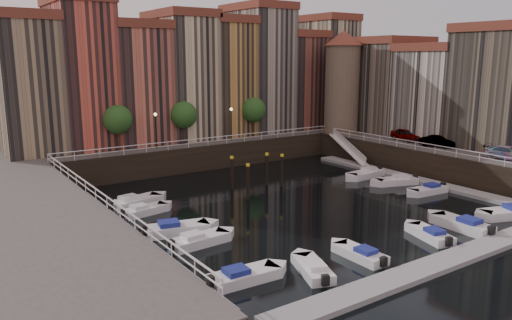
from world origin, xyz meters
TOP-DOWN VIEW (x-y plane):
  - ground at (0.00, 0.00)m, footprint 200.00×200.00m
  - quay_far at (0.00, 26.00)m, footprint 80.00×20.00m
  - quay_right at (28.00, -2.00)m, footprint 20.00×36.00m
  - dock_left at (-16.20, -1.00)m, footprint 2.00×28.00m
  - dock_right at (16.20, -1.00)m, footprint 2.00×28.00m
  - dock_near at (0.00, -17.00)m, footprint 30.00×2.00m
  - mountains at (1.72, 110.00)m, footprint 145.00×100.00m
  - far_terrace at (3.31, 23.50)m, footprint 48.70×10.30m
  - right_terrace at (26.50, 3.80)m, footprint 9.30×24.30m
  - corner_tower at (20.00, 14.50)m, footprint 5.20×5.20m
  - promenade_trees at (-1.33, 18.20)m, footprint 21.20×3.20m
  - street_lamps at (-1.00, 17.20)m, footprint 10.36×0.36m
  - railings at (0.00, 4.88)m, footprint 36.08×34.04m
  - gangway at (17.10, 10.00)m, footprint 2.78×8.32m
  - mooring_pilings at (-0.18, 5.33)m, footprint 5.87×4.27m
  - boat_left_0 at (-12.94, -11.76)m, footprint 4.75×1.91m
  - boat_left_1 at (-12.36, -4.87)m, footprint 4.78×2.03m
  - boat_left_2 at (-12.69, -1.81)m, footprint 5.22×2.87m
  - boat_left_3 at (-12.89, 4.21)m, footprint 4.47×2.26m
  - boat_left_4 at (-12.70, 6.91)m, footprint 5.31×2.77m
  - boat_right_0 at (12.39, -14.04)m, footprint 5.13×3.32m
  - boat_right_1 at (13.17, -5.38)m, footprint 4.50×1.95m
  - boat_right_2 at (13.41, -1.20)m, footprint 4.86×3.03m
  - boat_right_3 at (12.98, 2.86)m, footprint 5.03×2.08m
  - boat_near_0 at (-8.71, -13.29)m, footprint 2.84×4.38m
  - boat_near_1 at (-4.47, -13.25)m, footprint 1.55×4.25m
  - boat_near_2 at (2.62, -13.49)m, footprint 2.61×4.45m
  - boat_near_3 at (6.46, -13.67)m, footprint 2.06×5.17m
  - car_a at (21.93, 4.85)m, footprint 2.42×4.55m
  - car_b at (21.26, -0.23)m, footprint 2.53×4.22m
  - car_c at (21.10, -8.77)m, footprint 2.72×4.90m

SIDE VIEW (x-z plane):
  - ground at x=0.00m, z-range 0.00..0.00m
  - dock_left at x=-16.20m, z-range 0.00..0.35m
  - dock_right at x=16.20m, z-range 0.00..0.35m
  - dock_near at x=0.00m, z-range 0.00..0.35m
  - boat_near_1 at x=-4.47m, z-range -0.16..0.82m
  - boat_near_0 at x=-8.71m, z-range -0.16..0.83m
  - boat_near_2 at x=2.62m, z-range -0.16..0.83m
  - boat_left_3 at x=-12.89m, z-range -0.16..0.84m
  - boat_right_1 at x=13.17m, z-range -0.17..0.85m
  - boat_left_0 at x=-12.94m, z-range -0.18..0.90m
  - boat_left_1 at x=-12.36m, z-range -0.18..0.91m
  - boat_right_2 at x=13.41m, z-range -0.18..0.91m
  - boat_right_3 at x=12.98m, z-range -0.19..0.96m
  - boat_right_0 at x=12.39m, z-range -0.19..0.97m
  - boat_left_2 at x=-12.69m, z-range -0.19..0.98m
  - boat_near_3 at x=6.46m, z-range -0.19..0.99m
  - boat_left_4 at x=-12.70m, z-range -0.19..0.99m
  - quay_far at x=0.00m, z-range 0.00..3.00m
  - quay_right at x=28.00m, z-range 0.00..3.00m
  - mooring_pilings at x=-0.18m, z-range -0.24..3.54m
  - gangway at x=17.10m, z-range 0.05..3.78m
  - car_b at x=21.26m, z-range 3.00..4.31m
  - car_c at x=21.10m, z-range 3.00..4.34m
  - car_a at x=21.93m, z-range 3.00..4.47m
  - railings at x=0.00m, z-range 3.53..4.05m
  - street_lamps at x=-1.00m, z-range 3.81..7.99m
  - promenade_trees at x=-1.33m, z-range 3.98..9.18m
  - mountains at x=1.72m, z-range -1.08..16.92m
  - right_terrace at x=26.50m, z-range 2.56..16.56m
  - corner_tower at x=20.00m, z-range 3.29..17.09m
  - far_terrace at x=3.31m, z-range 2.20..19.70m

